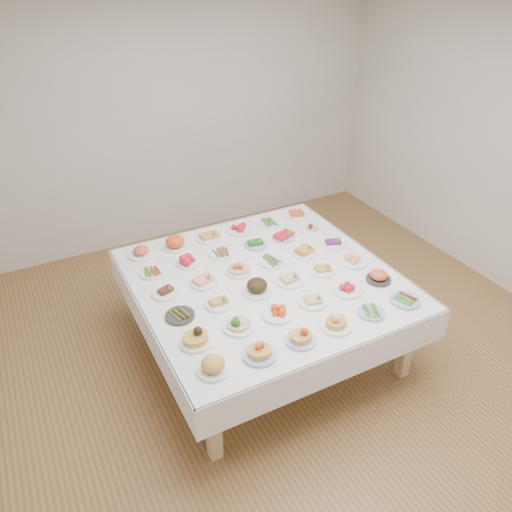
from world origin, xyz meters
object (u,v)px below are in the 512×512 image
dish_0 (213,364)px  dish_35 (297,214)px  display_table (264,284)px  dish_18 (166,291)px

dish_0 → dish_35: dish_0 is taller
dish_0 → dish_35: bearing=44.6°
dish_0 → display_table: bearing=44.4°
display_table → dish_0: (-0.82, -0.80, 0.13)m
dish_18 → dish_35: size_ratio=1.05×
display_table → dish_0: size_ratio=9.91×
display_table → dish_35: bearing=44.7°
display_table → dish_0: dish_0 is taller
dish_18 → dish_35: bearing=21.8°
display_table → dish_35: size_ratio=10.11×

